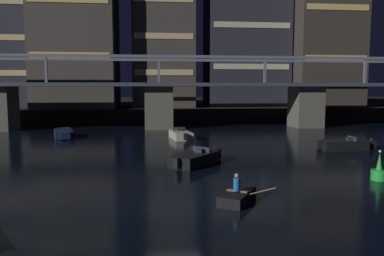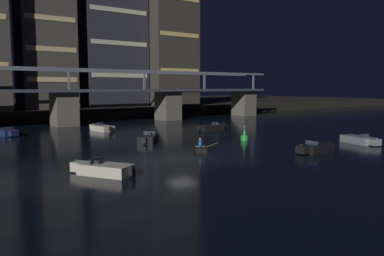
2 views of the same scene
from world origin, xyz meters
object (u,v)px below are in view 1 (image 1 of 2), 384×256
Objects in this scene: tower_central at (163,21)px; speedboat_far_center at (180,135)px; speedboat_mid_center at (64,134)px; dinghy_with_paddler at (237,196)px; speedboat_far_left at (345,145)px; river_bridge at (159,98)px; channel_buoy at (379,172)px; speedboat_near_right at (197,159)px; tower_east_tall at (246,9)px.

tower_central reaches higher than speedboat_far_center.
speedboat_far_center is (12.46, -2.25, 0.00)m from speedboat_mid_center.
dinghy_with_paddler is at bearing -87.58° from speedboat_far_center.
speedboat_far_left and speedboat_far_center have the same top height.
river_bridge is at bearing 39.00° from speedboat_mid_center.
river_bridge is 16.74× the size of speedboat_mid_center.
channel_buoy reaches higher than speedboat_mid_center.
speedboat_near_right is 20.45m from speedboat_mid_center.
speedboat_mid_center is 28.45m from dinghy_with_paddler.
dinghy_with_paddler is at bearing -160.07° from channel_buoy.
river_bridge is 33.86m from dinghy_with_paddler.
tower_east_tall reaches higher than speedboat_near_right.
speedboat_far_center is at bearing 90.41° from speedboat_near_right.
dinghy_with_paddler is at bearing -84.85° from river_bridge.
dinghy_with_paddler reaches higher than speedboat_mid_center.
speedboat_mid_center is 28.35m from speedboat_far_left.
dinghy_with_paddler is (0.97, -22.84, -0.14)m from speedboat_far_center.
speedboat_near_right is 1.64× the size of dinghy_with_paddler.
river_bridge is 16.63× the size of speedboat_far_left.
river_bridge is 24.92m from speedboat_near_right.
river_bridge is 13.88m from speedboat_mid_center.
dinghy_with_paddler is (0.87, -8.95, -0.14)m from speedboat_near_right.
speedboat_far_left is 2.96× the size of channel_buoy.
tower_east_tall is 34.98m from speedboat_far_center.
speedboat_near_right is at bearing -88.42° from tower_central.
tower_central is 5.48× the size of speedboat_far_left.
tower_central reaches higher than river_bridge.
speedboat_far_left is (15.68, -19.51, -3.62)m from river_bridge.
speedboat_far_center is at bearing -116.85° from tower_east_tall.
dinghy_with_paddler is (1.94, -47.66, -16.05)m from tower_central.
channel_buoy is 0.63× the size of dinghy_with_paddler.
river_bridge is at bearing 95.02° from speedboat_near_right.
tower_east_tall is 39.87m from speedboat_far_left.
speedboat_far_left is 1.86× the size of dinghy_with_paddler.
river_bridge reaches higher than dinghy_with_paddler.
speedboat_far_left is (0.24, -35.27, -18.59)m from tower_east_tall.
tower_central is at bearing -173.59° from tower_east_tall.
river_bridge is 30.97× the size of dinghy_with_paddler.
tower_central is 29.92m from speedboat_mid_center.
speedboat_mid_center is at bearing -116.98° from tower_central.
tower_east_tall is at bearing 43.10° from speedboat_mid_center.
dinghy_with_paddler is (-12.42, -49.27, -18.73)m from tower_east_tall.
speedboat_mid_center is 0.99× the size of speedboat_far_left.
dinghy_with_paddler is at bearing -61.83° from speedboat_mid_center.
speedboat_far_left is at bearing -23.01° from speedboat_mid_center.
speedboat_far_left is at bearing -66.56° from tower_central.
speedboat_far_center is (-13.39, -26.44, -18.59)m from tower_east_tall.
channel_buoy is at bearing 19.93° from dinghy_with_paddler.
tower_east_tall is 12.12× the size of dinghy_with_paddler.
dinghy_with_paddler is at bearing -87.67° from tower_central.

